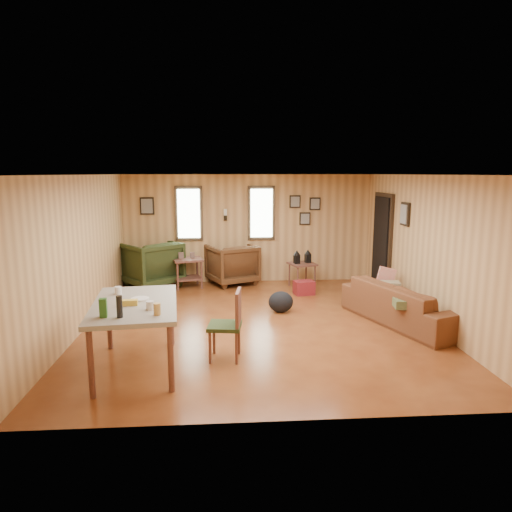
{
  "coord_description": "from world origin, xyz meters",
  "views": [
    {
      "loc": [
        -0.53,
        -7.13,
        2.42
      ],
      "look_at": [
        0.0,
        0.4,
        1.05
      ],
      "focal_mm": 32.0,
      "sensor_mm": 36.0,
      "label": 1
    }
  ],
  "objects_px": {
    "recliner_green": "(152,262)",
    "dining_table": "(135,309)",
    "end_table": "(188,267)",
    "side_table": "(302,262)",
    "sofa": "(404,297)",
    "recliner_brown": "(232,262)"
  },
  "relations": [
    {
      "from": "sofa",
      "to": "recliner_brown",
      "type": "height_order",
      "value": "recliner_brown"
    },
    {
      "from": "recliner_brown",
      "to": "end_table",
      "type": "height_order",
      "value": "recliner_brown"
    },
    {
      "from": "recliner_brown",
      "to": "dining_table",
      "type": "height_order",
      "value": "dining_table"
    },
    {
      "from": "recliner_brown",
      "to": "recliner_green",
      "type": "distance_m",
      "value": 1.74
    },
    {
      "from": "end_table",
      "to": "dining_table",
      "type": "xyz_separation_m",
      "value": [
        -0.32,
        -4.16,
        0.35
      ]
    },
    {
      "from": "sofa",
      "to": "recliner_green",
      "type": "xyz_separation_m",
      "value": [
        -4.49,
        2.81,
        0.1
      ]
    },
    {
      "from": "side_table",
      "to": "sofa",
      "type": "bearing_deg",
      "value": -63.3
    },
    {
      "from": "recliner_green",
      "to": "end_table",
      "type": "bearing_deg",
      "value": 130.61
    },
    {
      "from": "end_table",
      "to": "side_table",
      "type": "relative_size",
      "value": 0.95
    },
    {
      "from": "end_table",
      "to": "side_table",
      "type": "xyz_separation_m",
      "value": [
        2.46,
        -0.17,
        0.12
      ]
    },
    {
      "from": "recliner_brown",
      "to": "sofa",
      "type": "bearing_deg",
      "value": 109.4
    },
    {
      "from": "side_table",
      "to": "recliner_green",
      "type": "bearing_deg",
      "value": 174.53
    },
    {
      "from": "recliner_green",
      "to": "dining_table",
      "type": "distance_m",
      "value": 4.33
    },
    {
      "from": "sofa",
      "to": "recliner_green",
      "type": "distance_m",
      "value": 5.3
    },
    {
      "from": "side_table",
      "to": "recliner_brown",
      "type": "bearing_deg",
      "value": 164.55
    },
    {
      "from": "sofa",
      "to": "side_table",
      "type": "relative_size",
      "value": 2.78
    },
    {
      "from": "recliner_green",
      "to": "end_table",
      "type": "xyz_separation_m",
      "value": [
        0.78,
        -0.14,
        -0.11
      ]
    },
    {
      "from": "recliner_brown",
      "to": "end_table",
      "type": "bearing_deg",
      "value": -9.83
    },
    {
      "from": "recliner_brown",
      "to": "side_table",
      "type": "xyz_separation_m",
      "value": [
        1.5,
        -0.41,
        0.06
      ]
    },
    {
      "from": "recliner_green",
      "to": "dining_table",
      "type": "bearing_deg",
      "value": 56.84
    },
    {
      "from": "end_table",
      "to": "side_table",
      "type": "distance_m",
      "value": 2.46
    },
    {
      "from": "sofa",
      "to": "end_table",
      "type": "relative_size",
      "value": 2.93
    }
  ]
}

